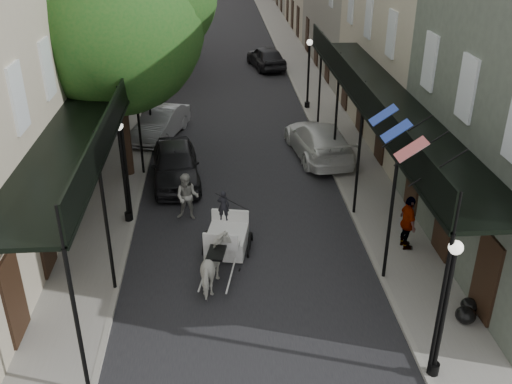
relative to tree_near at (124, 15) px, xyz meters
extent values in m
plane|color=gray|center=(4.20, -10.18, -6.49)|extent=(140.00, 140.00, 0.00)
cube|color=black|center=(4.20, 9.82, -6.48)|extent=(8.00, 90.00, 0.01)
cube|color=gray|center=(-0.80, 9.82, -6.43)|extent=(2.20, 90.00, 0.12)
cube|color=gray|center=(9.20, 9.82, -6.43)|extent=(2.20, 90.00, 0.12)
cube|color=black|center=(-0.80, -3.18, -2.49)|extent=(2.20, 18.00, 0.12)
cube|color=black|center=(0.25, -3.18, -1.99)|extent=(0.06, 18.00, 1.00)
cylinder|color=black|center=(0.20, -12.18, -4.37)|extent=(0.10, 0.10, 4.00)
cylinder|color=black|center=(0.20, -4.18, -4.37)|extent=(0.10, 0.10, 4.00)
cylinder|color=black|center=(0.20, 3.82, -4.37)|extent=(0.10, 0.10, 4.00)
cube|color=black|center=(9.20, -3.18, -2.49)|extent=(2.20, 18.00, 0.12)
cube|color=black|center=(8.15, -3.18, -1.99)|extent=(0.06, 18.00, 1.00)
cylinder|color=black|center=(8.20, -12.18, -4.37)|extent=(0.10, 0.10, 4.00)
cylinder|color=black|center=(8.20, -4.18, -4.37)|extent=(0.10, 0.10, 4.00)
cylinder|color=black|center=(8.20, 3.82, -4.37)|extent=(0.10, 0.10, 4.00)
cylinder|color=#382619|center=(-0.40, -0.18, -3.57)|extent=(0.44, 0.44, 5.60)
sphere|color=#1C511A|center=(-0.40, -0.18, -0.29)|extent=(6.80, 6.80, 6.80)
cylinder|color=#382619|center=(-0.40, 13.82, -3.85)|extent=(0.44, 0.44, 5.04)
cylinder|color=black|center=(8.30, -12.18, -6.22)|extent=(0.28, 0.28, 0.30)
cylinder|color=black|center=(8.30, -12.18, -4.67)|extent=(0.12, 0.12, 3.40)
sphere|color=white|center=(8.30, -12.18, -2.82)|extent=(0.32, 0.32, 0.32)
cylinder|color=black|center=(0.10, -4.18, -6.22)|extent=(0.28, 0.28, 0.30)
cylinder|color=black|center=(0.10, -4.18, -4.67)|extent=(0.12, 0.12, 3.40)
sphere|color=white|center=(0.10, -4.18, -2.82)|extent=(0.32, 0.32, 0.32)
cylinder|color=black|center=(8.30, 7.82, -6.22)|extent=(0.28, 0.28, 0.30)
cylinder|color=black|center=(8.30, 7.82, -4.67)|extent=(0.12, 0.12, 3.40)
sphere|color=white|center=(8.30, 7.82, -2.82)|extent=(0.32, 0.32, 0.32)
imported|color=silver|center=(3.17, -8.16, -5.75)|extent=(1.10, 1.86, 1.47)
torus|color=black|center=(2.93, -5.49, -5.94)|extent=(0.29, 1.15, 1.15)
torus|color=black|center=(4.36, -5.75, -5.94)|extent=(0.29, 1.15, 1.15)
torus|color=black|center=(2.87, -6.75, -6.20)|extent=(0.17, 0.60, 0.60)
torus|color=black|center=(3.96, -6.95, -6.20)|extent=(0.17, 0.60, 0.60)
cube|color=white|center=(3.61, -5.80, -5.55)|extent=(1.52, 1.81, 0.62)
cube|color=white|center=(3.44, -6.72, -5.11)|extent=(1.14, 0.68, 0.11)
cube|color=white|center=(3.40, -6.94, -4.84)|extent=(1.07, 0.28, 0.45)
imported|color=black|center=(3.44, -6.72, -4.55)|extent=(0.40, 0.30, 1.00)
imported|color=#9F9F96|center=(2.19, -4.00, -5.61)|extent=(0.97, 0.82, 1.75)
imported|color=gray|center=(0.00, 7.34, -5.39)|extent=(1.43, 1.08, 1.96)
imported|color=gray|center=(9.32, -6.64, -5.44)|extent=(0.51, 1.11, 1.85)
imported|color=black|center=(1.60, -0.88, -5.71)|extent=(2.27, 4.72, 1.56)
imported|color=#9D9DA2|center=(0.60, 4.14, -5.77)|extent=(2.74, 4.62, 1.44)
imported|color=black|center=(0.60, 18.98, -5.78)|extent=(3.17, 5.40, 1.41)
imported|color=silver|center=(7.80, 1.31, -5.72)|extent=(2.76, 5.51, 1.54)
imported|color=black|center=(6.80, 16.76, -5.72)|extent=(2.73, 4.80, 1.54)
ellipsoid|color=black|center=(9.80, -10.41, -6.14)|extent=(0.55, 0.55, 0.46)
ellipsoid|color=black|center=(10.10, -9.96, -6.18)|extent=(0.48, 0.48, 0.38)
camera|label=1|loc=(3.36, -22.06, 3.68)|focal=40.00mm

